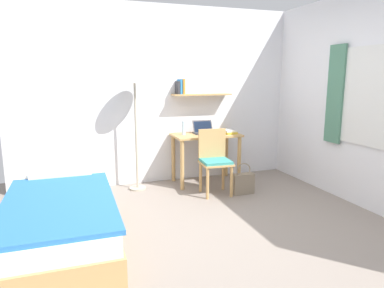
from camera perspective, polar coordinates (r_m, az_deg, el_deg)
ground_plane at (r=3.65m, az=3.71°, el=-14.64°), size 5.28×5.28×0.00m
wall_back at (r=5.22m, az=-4.73°, el=7.92°), size 4.40×0.27×2.60m
wall_right at (r=4.50m, az=28.47°, el=6.19°), size 0.10×4.40×2.60m
bed at (r=3.60m, az=-20.75°, el=-11.58°), size 0.97×2.01×0.54m
desk at (r=5.17m, az=2.30°, el=0.05°), size 0.98×0.55×0.74m
desk_chair at (r=4.72m, az=3.73°, el=-2.40°), size 0.43×0.41×0.88m
standing_lamp at (r=4.81m, az=-9.45°, el=10.23°), size 0.42×0.42×1.72m
laptop at (r=5.21m, az=1.90°, el=2.32°), size 0.31×0.21×0.19m
water_bottle at (r=5.05m, az=-1.37°, el=2.65°), size 0.06×0.06×0.20m
book_stack at (r=5.23m, az=6.05°, el=2.04°), size 0.20×0.25×0.05m
handbag at (r=4.81m, az=8.41°, el=-6.34°), size 0.30×0.11×0.43m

